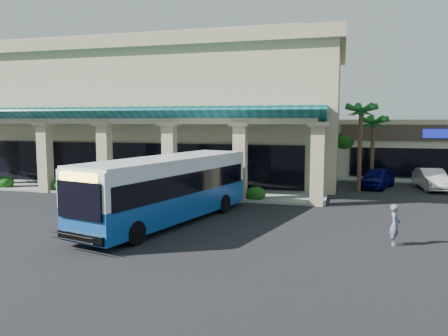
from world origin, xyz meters
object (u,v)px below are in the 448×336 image
(transit_bus, at_px, (168,190))
(car_silver, at_px, (377,178))
(pedestrian, at_px, (395,225))
(car_white, at_px, (431,179))

(transit_bus, xyz_separation_m, car_silver, (10.38, 13.95, -0.83))
(transit_bus, distance_m, pedestrian, 10.04)
(transit_bus, relative_size, car_white, 2.52)
(transit_bus, height_order, car_silver, transit_bus)
(pedestrian, xyz_separation_m, car_white, (4.05, 15.29, -0.07))
(pedestrian, height_order, car_silver, pedestrian)
(car_white, bearing_deg, pedestrian, -111.25)
(transit_bus, height_order, pedestrian, transit_bus)
(car_silver, bearing_deg, car_white, 22.38)
(transit_bus, xyz_separation_m, pedestrian, (9.95, -1.17, -0.76))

